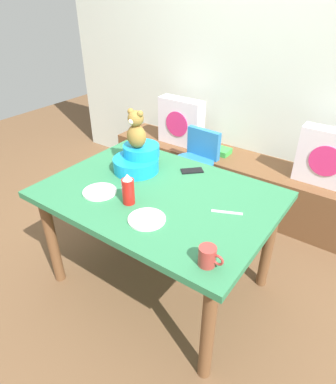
{
  "coord_description": "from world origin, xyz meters",
  "views": [
    {
      "loc": [
        1.04,
        -1.35,
        1.79
      ],
      "look_at": [
        0.0,
        0.1,
        0.69
      ],
      "focal_mm": 31.38,
      "sensor_mm": 36.0,
      "label": 1
    }
  ],
  "objects_px": {
    "book_stack": "(219,151)",
    "infant_seat_teal": "(138,160)",
    "dining_table": "(159,205)",
    "coffee_mug": "(208,256)",
    "pillow_floral_right": "(328,158)",
    "dinner_plate_far": "(100,192)",
    "dinner_plate_near": "(147,219)",
    "cell_phone": "(192,171)",
    "highchair": "(194,165)",
    "pillow_floral_left": "(181,122)",
    "ketchup_bottle": "(128,190)",
    "teddy_bear": "(136,130)"
  },
  "relations": [
    {
      "from": "book_stack",
      "to": "infant_seat_teal",
      "type": "xyz_separation_m",
      "value": [
        -0.06,
        -1.08,
        0.33
      ]
    },
    {
      "from": "dining_table",
      "to": "coffee_mug",
      "type": "bearing_deg",
      "value": -33.59
    },
    {
      "from": "pillow_floral_right",
      "to": "dinner_plate_far",
      "type": "bearing_deg",
      "value": -124.21
    },
    {
      "from": "book_stack",
      "to": "dinner_plate_far",
      "type": "height_order",
      "value": "dinner_plate_far"
    },
    {
      "from": "dining_table",
      "to": "dinner_plate_far",
      "type": "bearing_deg",
      "value": -143.35
    },
    {
      "from": "dinner_plate_near",
      "to": "dinner_plate_far",
      "type": "height_order",
      "value": "same"
    },
    {
      "from": "dining_table",
      "to": "cell_phone",
      "type": "height_order",
      "value": "cell_phone"
    },
    {
      "from": "pillow_floral_right",
      "to": "highchair",
      "type": "bearing_deg",
      "value": -155.76
    },
    {
      "from": "coffee_mug",
      "to": "cell_phone",
      "type": "distance_m",
      "value": 0.87
    },
    {
      "from": "pillow_floral_right",
      "to": "coffee_mug",
      "type": "xyz_separation_m",
      "value": [
        -0.15,
        -1.58,
        0.11
      ]
    },
    {
      "from": "pillow_floral_left",
      "to": "ketchup_bottle",
      "type": "distance_m",
      "value": 1.53
    },
    {
      "from": "infant_seat_teal",
      "to": "cell_phone",
      "type": "xyz_separation_m",
      "value": [
        0.31,
        0.18,
        -0.07
      ]
    },
    {
      "from": "book_stack",
      "to": "ketchup_bottle",
      "type": "relative_size",
      "value": 1.08
    },
    {
      "from": "book_stack",
      "to": "coffee_mug",
      "type": "distance_m",
      "value": 1.8
    },
    {
      "from": "pillow_floral_left",
      "to": "dining_table",
      "type": "distance_m",
      "value": 1.38
    },
    {
      "from": "infant_seat_teal",
      "to": "dinner_plate_far",
      "type": "bearing_deg",
      "value": -89.21
    },
    {
      "from": "highchair",
      "to": "ketchup_bottle",
      "type": "xyz_separation_m",
      "value": [
        0.17,
        -0.99,
        0.31
      ]
    },
    {
      "from": "infant_seat_teal",
      "to": "coffee_mug",
      "type": "height_order",
      "value": "infant_seat_teal"
    },
    {
      "from": "dining_table",
      "to": "infant_seat_teal",
      "type": "bearing_deg",
      "value": 151.42
    },
    {
      "from": "ketchup_bottle",
      "to": "coffee_mug",
      "type": "bearing_deg",
      "value": -15.78
    },
    {
      "from": "coffee_mug",
      "to": "pillow_floral_right",
      "type": "bearing_deg",
      "value": 84.71
    },
    {
      "from": "infant_seat_teal",
      "to": "coffee_mug",
      "type": "bearing_deg",
      "value": -31.92
    },
    {
      "from": "book_stack",
      "to": "ketchup_bottle",
      "type": "bearing_deg",
      "value": -83.46
    },
    {
      "from": "teddy_bear",
      "to": "cell_phone",
      "type": "height_order",
      "value": "teddy_bear"
    },
    {
      "from": "pillow_floral_left",
      "to": "dinner_plate_far",
      "type": "height_order",
      "value": "pillow_floral_left"
    },
    {
      "from": "pillow_floral_left",
      "to": "dining_table",
      "type": "height_order",
      "value": "pillow_floral_left"
    },
    {
      "from": "pillow_floral_right",
      "to": "teddy_bear",
      "type": "relative_size",
      "value": 1.76
    },
    {
      "from": "pillow_floral_right",
      "to": "infant_seat_teal",
      "type": "xyz_separation_m",
      "value": [
        -0.97,
        -1.06,
        0.13
      ]
    },
    {
      "from": "ketchup_bottle",
      "to": "dinner_plate_far",
      "type": "bearing_deg",
      "value": -174.77
    },
    {
      "from": "pillow_floral_right",
      "to": "book_stack",
      "type": "bearing_deg",
      "value": 178.69
    },
    {
      "from": "pillow_floral_left",
      "to": "dinner_plate_near",
      "type": "relative_size",
      "value": 2.2
    },
    {
      "from": "dining_table",
      "to": "infant_seat_teal",
      "type": "distance_m",
      "value": 0.36
    },
    {
      "from": "highchair",
      "to": "cell_phone",
      "type": "bearing_deg",
      "value": -60.57
    },
    {
      "from": "teddy_bear",
      "to": "dinner_plate_far",
      "type": "distance_m",
      "value": 0.45
    },
    {
      "from": "teddy_bear",
      "to": "dining_table",
      "type": "bearing_deg",
      "value": -28.5
    },
    {
      "from": "highchair",
      "to": "coffee_mug",
      "type": "relative_size",
      "value": 6.58
    },
    {
      "from": "pillow_floral_right",
      "to": "ketchup_bottle",
      "type": "relative_size",
      "value": 2.38
    },
    {
      "from": "pillow_floral_right",
      "to": "cell_phone",
      "type": "xyz_separation_m",
      "value": [
        -0.66,
        -0.88,
        0.06
      ]
    },
    {
      "from": "dinner_plate_near",
      "to": "dinner_plate_far",
      "type": "xyz_separation_m",
      "value": [
        -0.4,
        0.05,
        0.0
      ]
    },
    {
      "from": "infant_seat_teal",
      "to": "teddy_bear",
      "type": "height_order",
      "value": "teddy_bear"
    },
    {
      "from": "cell_phone",
      "to": "coffee_mug",
      "type": "bearing_deg",
      "value": 171.22
    },
    {
      "from": "teddy_bear",
      "to": "ketchup_bottle",
      "type": "distance_m",
      "value": 0.45
    },
    {
      "from": "dinner_plate_far",
      "to": "coffee_mug",
      "type": "bearing_deg",
      "value": -10.49
    },
    {
      "from": "pillow_floral_left",
      "to": "cell_phone",
      "type": "xyz_separation_m",
      "value": [
        0.67,
        -0.88,
        0.06
      ]
    },
    {
      "from": "teddy_bear",
      "to": "dinner_plate_far",
      "type": "relative_size",
      "value": 1.25
    },
    {
      "from": "teddy_bear",
      "to": "coffee_mug",
      "type": "height_order",
      "value": "teddy_bear"
    },
    {
      "from": "pillow_floral_left",
      "to": "dinner_plate_far",
      "type": "distance_m",
      "value": 1.47
    },
    {
      "from": "teddy_bear",
      "to": "ketchup_bottle",
      "type": "xyz_separation_m",
      "value": [
        0.22,
        -0.34,
        -0.19
      ]
    },
    {
      "from": "pillow_floral_left",
      "to": "cell_phone",
      "type": "relative_size",
      "value": 3.06
    },
    {
      "from": "pillow_floral_right",
      "to": "ketchup_bottle",
      "type": "bearing_deg",
      "value": -118.23
    }
  ]
}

